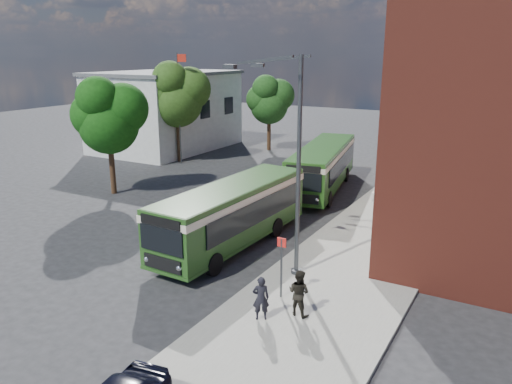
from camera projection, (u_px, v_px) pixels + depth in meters
The scene contains 14 objects.
ground at pixel (219, 239), 25.10m from camera, with size 120.00×120.00×0.00m, color #252527.
pavement at pixel (399, 216), 28.45m from camera, with size 6.00×48.00×0.15m, color gray.
kerb_line at pixel (348, 209), 29.92m from camera, with size 0.12×48.00×0.01m, color beige.
white_building at pixel (166, 110), 47.73m from camera, with size 9.40×13.40×7.30m.
flagpole at pixel (179, 105), 40.56m from camera, with size 0.95×0.10×9.00m.
street_lamp at pixel (290, 164), 19.83m from camera, with size 2.96×2.38×9.00m.
bus_stop_sign at pixel (281, 264), 18.52m from camera, with size 0.35×0.08×2.52m.
bus_front at pixel (232, 210), 23.72m from camera, with size 2.91×10.19×3.02m.
bus_rear at pixel (323, 164), 33.55m from camera, with size 4.62×11.62×3.02m.
pedestrian_a at pixel (261, 298), 17.10m from camera, with size 0.58×0.38×1.59m, color black.
pedestrian_b at pixel (299, 293), 17.40m from camera, with size 0.82×0.64×1.68m, color black.
tree_left at pixel (108, 115), 31.73m from camera, with size 4.54×4.32×7.67m.
tree_mid at pixel (177, 94), 41.27m from camera, with size 4.98×4.73×8.41m.
tree_right at pixel (269, 99), 46.49m from camera, with size 4.20×3.99×7.08m.
Camera 1 is at (13.23, -19.53, 9.10)m, focal length 35.00 mm.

